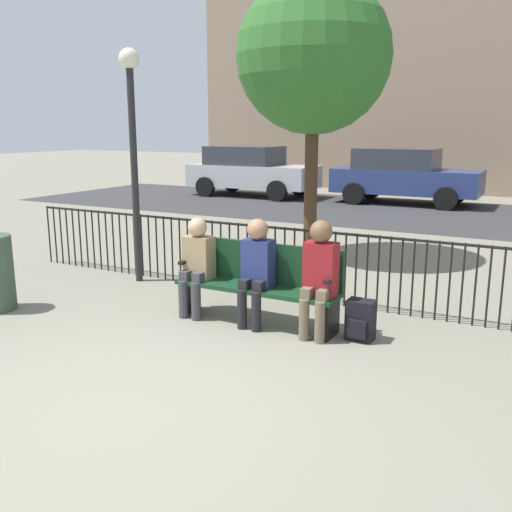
# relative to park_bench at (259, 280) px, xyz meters

# --- Properties ---
(ground_plane) EXTENTS (80.00, 80.00, 0.00)m
(ground_plane) POSITION_rel_park_bench_xyz_m (0.00, -2.44, -0.50)
(ground_plane) COLOR gray
(park_bench) EXTENTS (1.95, 0.45, 0.92)m
(park_bench) POSITION_rel_park_bench_xyz_m (0.00, 0.00, 0.00)
(park_bench) COLOR #14381E
(park_bench) RESTS_ON ground
(seated_person_0) EXTENTS (0.34, 0.39, 1.18)m
(seated_person_0) POSITION_rel_park_bench_xyz_m (-0.77, -0.13, 0.17)
(seated_person_0) COLOR #3D3D42
(seated_person_0) RESTS_ON ground
(seated_person_1) EXTENTS (0.34, 0.39, 1.23)m
(seated_person_1) POSITION_rel_park_bench_xyz_m (0.03, -0.13, 0.20)
(seated_person_1) COLOR black
(seated_person_1) RESTS_ON ground
(seated_person_2) EXTENTS (0.34, 0.39, 1.27)m
(seated_person_2) POSITION_rel_park_bench_xyz_m (0.78, -0.13, 0.22)
(seated_person_2) COLOR brown
(seated_person_2) RESTS_ON ground
(backpack) EXTENTS (0.29, 0.25, 0.43)m
(backpack) POSITION_rel_park_bench_xyz_m (1.22, -0.01, -0.29)
(backpack) COLOR black
(backpack) RESTS_ON ground
(fence_railing) EXTENTS (9.01, 0.03, 0.95)m
(fence_railing) POSITION_rel_park_bench_xyz_m (-0.02, 1.02, 0.06)
(fence_railing) COLOR black
(fence_railing) RESTS_ON ground
(tree_0) EXTENTS (2.53, 2.53, 4.62)m
(tree_0) POSITION_rel_park_bench_xyz_m (-0.79, 3.40, 2.84)
(tree_0) COLOR #422D1E
(tree_0) RESTS_ON ground
(lamp_post) EXTENTS (0.28, 0.28, 3.27)m
(lamp_post) POSITION_rel_park_bench_xyz_m (-2.41, 0.78, 1.70)
(lamp_post) COLOR black
(lamp_post) RESTS_ON ground
(street_surface) EXTENTS (24.00, 6.00, 0.01)m
(street_surface) POSITION_rel_park_bench_xyz_m (0.00, 9.56, -0.50)
(street_surface) COLOR #333335
(street_surface) RESTS_ON ground
(parked_car_0) EXTENTS (4.20, 1.94, 1.62)m
(parked_car_0) POSITION_rel_park_bench_xyz_m (-1.15, 11.34, 0.34)
(parked_car_0) COLOR navy
(parked_car_0) RESTS_ON ground
(parked_car_2) EXTENTS (4.20, 1.94, 1.62)m
(parked_car_2) POSITION_rel_park_bench_xyz_m (-6.07, 10.94, 0.34)
(parked_car_2) COLOR #B7B7BC
(parked_car_2) RESTS_ON ground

